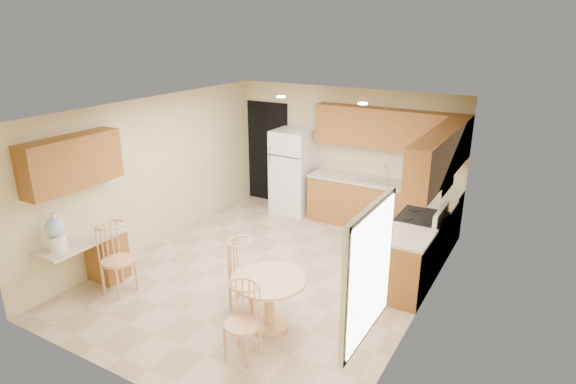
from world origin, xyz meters
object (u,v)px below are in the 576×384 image
Objects in this scene: stove at (419,243)px; chair_desk at (111,255)px; chair_table_a at (240,270)px; water_crock at (56,234)px; dining_table at (269,296)px; refrigerator at (293,172)px; chair_table_b at (237,319)px.

chair_desk is at bearing -141.29° from stove.
chair_table_a is 0.93× the size of chair_desk.
dining_table is at bearing 17.85° from water_crock.
chair_desk is (-0.60, -4.00, -0.22)m from refrigerator.
chair_table_b is at bearing 18.53° from chair_table_a.
refrigerator is 4.58m from water_crock.
chair_table_b is 2.82m from water_crock.
stove is 1.20× the size of chair_table_b.
dining_table is 0.75m from chair_table_b.
chair_table_b reaches higher than dining_table.
chair_table_a is at bearing 25.48° from water_crock.
chair_table_a is 1.83m from chair_desk.
refrigerator is 3.97m from dining_table.
stove is 1.16× the size of chair_table_a.
refrigerator is at bearing 115.22° from dining_table.
chair_table_a is (-0.55, 0.16, 0.13)m from dining_table.
refrigerator reaches higher than chair_table_b.
refrigerator is 4.06m from chair_desk.
chair_desk is at bearing -98.52° from refrigerator.
refrigerator is at bearing -71.76° from chair_table_b.
water_crock is at bearing -79.77° from chair_table_a.
chair_desk is at bearing -169.29° from dining_table.
chair_table_b is at bearing -68.10° from refrigerator.
chair_table_a is 1.80× the size of water_crock.
dining_table is 2.33m from chair_desk.
stove is 2.09× the size of water_crock.
chair_table_a is 2.46m from water_crock.
water_crock is (-2.78, -0.14, 0.45)m from chair_table_b.
dining_table is 2.92m from water_crock.
refrigerator is 3.20× the size of water_crock.
chair_desk is (-3.47, -2.78, 0.14)m from stove.
refrigerator is 1.77× the size of chair_table_a.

